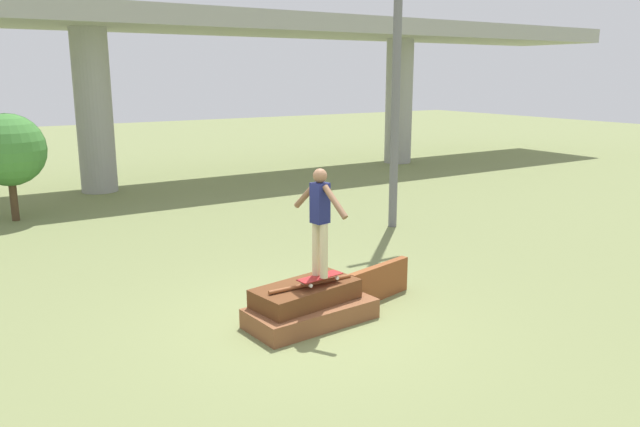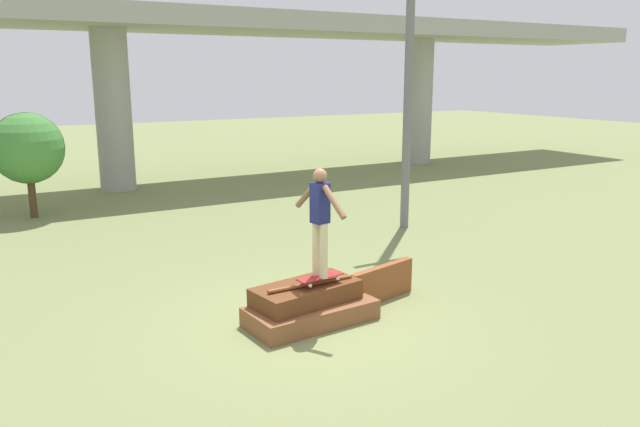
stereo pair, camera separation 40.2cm
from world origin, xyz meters
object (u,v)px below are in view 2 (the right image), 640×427
(skateboard, at_px, (320,277))
(utility_pole, at_px, (409,57))
(skater, at_px, (320,215))
(tree_behind_left, at_px, (27,148))

(skateboard, height_order, utility_pole, utility_pole)
(skater, relative_size, tree_behind_left, 0.59)
(tree_behind_left, bearing_deg, skateboard, -73.32)
(utility_pole, distance_m, tree_behind_left, 9.75)
(skater, bearing_deg, skateboard, 135.00)
(skater, xyz_separation_m, tree_behind_left, (-2.91, 9.73, 0.14))
(skater, relative_size, utility_pole, 0.21)
(skateboard, xyz_separation_m, utility_pole, (4.73, 4.10, 3.30))
(utility_pole, bearing_deg, tree_behind_left, 143.66)
(skateboard, relative_size, skater, 0.47)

